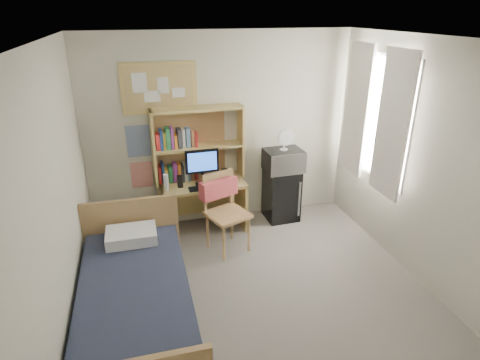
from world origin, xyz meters
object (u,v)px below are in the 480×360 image
object	(u,v)px
monitor	(202,168)
desk_fan	(284,140)
speaker_left	(180,181)
speaker_right	(225,175)
desk	(203,206)
desk_chair	(228,214)
bulletin_board	(159,88)
microwave	(283,160)
mini_fridge	(281,194)
bed	(136,308)

from	to	relation	value
monitor	desk_fan	xyz separation A→B (m)	(1.15, 0.08, 0.25)
speaker_left	speaker_right	distance (m)	0.60
desk	desk_chair	distance (m)	0.64
bulletin_board	microwave	size ratio (longest dim) A/B	1.85
mini_fridge	bed	size ratio (longest dim) A/B	0.37
bed	microwave	xyz separation A→B (m)	(2.09, 1.77, 0.62)
monitor	bed	bearing A→B (deg)	-121.23
mini_fridge	desk_chair	bearing A→B (deg)	-148.28
desk	mini_fridge	distance (m)	1.15
speaker_left	speaker_right	world-z (taller)	speaker_right
monitor	speaker_right	distance (m)	0.33
monitor	desk_chair	bearing A→B (deg)	-70.38
speaker_right	microwave	world-z (taller)	microwave
bulletin_board	mini_fridge	distance (m)	2.23
microwave	speaker_right	bearing A→B (deg)	-177.25
bed	desk_fan	world-z (taller)	desk_fan
desk	bed	world-z (taller)	desk
speaker_left	speaker_right	xyz separation A→B (m)	(0.60, 0.02, 0.01)
desk_fan	mini_fridge	bearing A→B (deg)	90.00
mini_fridge	speaker_right	size ratio (longest dim) A/B	4.14
bulletin_board	desk_fan	size ratio (longest dim) A/B	3.41
microwave	desk_chair	bearing A→B (deg)	-149.15
desk_chair	speaker_left	distance (m)	0.77
bed	speaker_left	bearing A→B (deg)	69.37
monitor	bulletin_board	bearing A→B (deg)	140.16
bed	microwave	world-z (taller)	microwave
desk_chair	monitor	size ratio (longest dim) A/B	2.19
mini_fridge	bed	distance (m)	2.75
desk	speaker_right	xyz separation A→B (m)	(0.30, -0.05, 0.44)
desk	microwave	bearing A→B (deg)	-1.12
mini_fridge	speaker_right	xyz separation A→B (m)	(-0.85, -0.09, 0.42)
desk_chair	microwave	size ratio (longest dim) A/B	1.98
bed	monitor	distance (m)	2.04
desk_chair	microwave	bearing A→B (deg)	11.96
speaker_right	microwave	distance (m)	0.86
bed	desk_fan	xyz separation A→B (m)	(2.09, 1.77, 0.91)
desk	desk_fan	distance (m)	1.42
speaker_left	desk_fan	size ratio (longest dim) A/B	0.57
desk_chair	desk_fan	bearing A→B (deg)	11.96
speaker_right	monitor	bearing A→B (deg)	180.00
monitor	speaker_left	size ratio (longest dim) A/B	2.93
bulletin_board	bed	distance (m)	2.66
bed	monitor	size ratio (longest dim) A/B	4.38
bulletin_board	desk	bearing A→B (deg)	-32.68
desk	speaker_left	world-z (taller)	speaker_left
microwave	bulletin_board	bearing A→B (deg)	168.67
desk_chair	microwave	xyz separation A→B (m)	(0.94, 0.60, 0.40)
desk	microwave	size ratio (longest dim) A/B	2.20
desk_fan	speaker_left	bearing A→B (deg)	-178.30
bulletin_board	speaker_right	size ratio (longest dim) A/B	5.17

